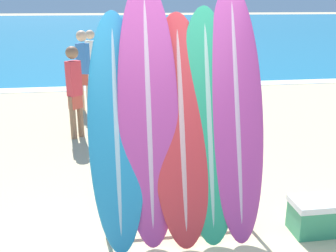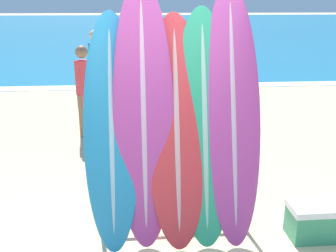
{
  "view_description": "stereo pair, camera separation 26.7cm",
  "coord_description": "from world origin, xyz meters",
  "px_view_note": "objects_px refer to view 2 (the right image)",
  "views": [
    {
      "loc": [
        -0.34,
        -2.79,
        2.25
      ],
      "look_at": [
        0.29,
        1.45,
        0.89
      ],
      "focal_mm": 42.0,
      "sensor_mm": 36.0,
      "label": 1
    },
    {
      "loc": [
        -0.08,
        -2.82,
        2.25
      ],
      "look_at": [
        0.29,
        1.45,
        0.89
      ],
      "focal_mm": 42.0,
      "sensor_mm": 36.0,
      "label": 2
    }
  ],
  "objects_px": {
    "surfboard_slot_1": "(144,115)",
    "person_mid_beach": "(96,67)",
    "person_near_water": "(84,88)",
    "surfboard_slot_4": "(233,114)",
    "surfboard_slot_2": "(177,130)",
    "surfboard_slot_0": "(112,131)",
    "person_far_left": "(106,61)",
    "surfboard_slot_3": "(205,126)",
    "cooler_box": "(318,220)",
    "surfboard_rack": "(175,191)"
  },
  "relations": [
    {
      "from": "surfboard_slot_1",
      "to": "person_mid_beach",
      "type": "distance_m",
      "value": 4.96
    },
    {
      "from": "person_near_water",
      "to": "surfboard_slot_1",
      "type": "bearing_deg",
      "value": 62.7
    },
    {
      "from": "surfboard_slot_4",
      "to": "person_near_water",
      "type": "xyz_separation_m",
      "value": [
        -1.79,
        3.07,
        -0.37
      ]
    },
    {
      "from": "surfboard_slot_2",
      "to": "person_near_water",
      "type": "relative_size",
      "value": 1.39
    },
    {
      "from": "surfboard_slot_2",
      "to": "person_mid_beach",
      "type": "xyz_separation_m",
      "value": [
        -1.2,
        4.89,
        -0.16
      ]
    },
    {
      "from": "surfboard_slot_2",
      "to": "surfboard_slot_4",
      "type": "bearing_deg",
      "value": 3.78
    },
    {
      "from": "person_mid_beach",
      "to": "surfboard_slot_0",
      "type": "bearing_deg",
      "value": 120.29
    },
    {
      "from": "surfboard_slot_2",
      "to": "surfboard_slot_4",
      "type": "relative_size",
      "value": 0.89
    },
    {
      "from": "person_far_left",
      "to": "surfboard_slot_0",
      "type": "bearing_deg",
      "value": -66.83
    },
    {
      "from": "surfboard_slot_3",
      "to": "person_far_left",
      "type": "xyz_separation_m",
      "value": [
        -1.35,
        6.13,
        -0.23
      ]
    },
    {
      "from": "surfboard_slot_4",
      "to": "person_far_left",
      "type": "bearing_deg",
      "value": 104.93
    },
    {
      "from": "person_near_water",
      "to": "cooler_box",
      "type": "xyz_separation_m",
      "value": [
        2.64,
        -3.35,
        -0.67
      ]
    },
    {
      "from": "surfboard_slot_4",
      "to": "person_mid_beach",
      "type": "relative_size",
      "value": 1.45
    },
    {
      "from": "surfboard_slot_1",
      "to": "cooler_box",
      "type": "height_order",
      "value": "surfboard_slot_1"
    },
    {
      "from": "surfboard_rack",
      "to": "surfboard_slot_2",
      "type": "distance_m",
      "value": 0.62
    },
    {
      "from": "surfboard_slot_0",
      "to": "person_mid_beach",
      "type": "relative_size",
      "value": 1.29
    },
    {
      "from": "surfboard_rack",
      "to": "person_near_water",
      "type": "height_order",
      "value": "person_near_water"
    },
    {
      "from": "surfboard_slot_4",
      "to": "surfboard_rack",
      "type": "bearing_deg",
      "value": -171.83
    },
    {
      "from": "person_near_water",
      "to": "person_far_left",
      "type": "bearing_deg",
      "value": -137.41
    },
    {
      "from": "surfboard_slot_0",
      "to": "surfboard_slot_4",
      "type": "distance_m",
      "value": 1.16
    },
    {
      "from": "surfboard_slot_3",
      "to": "person_mid_beach",
      "type": "xyz_separation_m",
      "value": [
        -1.47,
        4.88,
        -0.19
      ]
    },
    {
      "from": "surfboard_slot_3",
      "to": "surfboard_slot_4",
      "type": "height_order",
      "value": "surfboard_slot_4"
    },
    {
      "from": "surfboard_slot_0",
      "to": "surfboard_slot_4",
      "type": "xyz_separation_m",
      "value": [
        1.16,
        0.03,
        0.13
      ]
    },
    {
      "from": "surfboard_rack",
      "to": "surfboard_slot_1",
      "type": "height_order",
      "value": "surfboard_slot_1"
    },
    {
      "from": "surfboard_rack",
      "to": "person_near_water",
      "type": "relative_size",
      "value": 0.96
    },
    {
      "from": "surfboard_slot_0",
      "to": "person_near_water",
      "type": "bearing_deg",
      "value": 101.64
    },
    {
      "from": "surfboard_slot_2",
      "to": "cooler_box",
      "type": "relative_size",
      "value": 3.65
    },
    {
      "from": "surfboard_rack",
      "to": "surfboard_slot_3",
      "type": "height_order",
      "value": "surfboard_slot_3"
    },
    {
      "from": "surfboard_slot_0",
      "to": "surfboard_slot_2",
      "type": "relative_size",
      "value": 1.01
    },
    {
      "from": "surfboard_slot_4",
      "to": "person_near_water",
      "type": "height_order",
      "value": "surfboard_slot_4"
    },
    {
      "from": "surfboard_slot_4",
      "to": "person_mid_beach",
      "type": "distance_m",
      "value": 5.16
    },
    {
      "from": "surfboard_rack",
      "to": "person_far_left",
      "type": "height_order",
      "value": "person_far_left"
    },
    {
      "from": "person_near_water",
      "to": "surfboard_rack",
      "type": "bearing_deg",
      "value": 67.11
    },
    {
      "from": "surfboard_slot_1",
      "to": "person_near_water",
      "type": "xyz_separation_m",
      "value": [
        -0.94,
        3.09,
        -0.38
      ]
    },
    {
      "from": "person_near_water",
      "to": "person_mid_beach",
      "type": "relative_size",
      "value": 0.92
    },
    {
      "from": "person_mid_beach",
      "to": "surfboard_slot_2",
      "type": "bearing_deg",
      "value": 127.23
    },
    {
      "from": "surfboard_slot_0",
      "to": "person_far_left",
      "type": "relative_size",
      "value": 1.36
    },
    {
      "from": "cooler_box",
      "to": "surfboard_slot_4",
      "type": "bearing_deg",
      "value": 161.82
    },
    {
      "from": "surfboard_slot_0",
      "to": "surfboard_slot_3",
      "type": "relative_size",
      "value": 0.98
    },
    {
      "from": "surfboard_rack",
      "to": "surfboard_slot_2",
      "type": "relative_size",
      "value": 0.69
    },
    {
      "from": "surfboard_slot_2",
      "to": "person_far_left",
      "type": "distance_m",
      "value": 6.24
    },
    {
      "from": "surfboard_rack",
      "to": "surfboard_slot_2",
      "type": "bearing_deg",
      "value": 67.77
    },
    {
      "from": "person_far_left",
      "to": "cooler_box",
      "type": "relative_size",
      "value": 2.71
    },
    {
      "from": "surfboard_rack",
      "to": "person_mid_beach",
      "type": "relative_size",
      "value": 0.88
    },
    {
      "from": "surfboard_rack",
      "to": "surfboard_slot_4",
      "type": "distance_m",
      "value": 0.94
    },
    {
      "from": "surfboard_slot_0",
      "to": "person_near_water",
      "type": "xyz_separation_m",
      "value": [
        -0.64,
        3.1,
        -0.24
      ]
    },
    {
      "from": "surfboard_rack",
      "to": "person_near_water",
      "type": "distance_m",
      "value": 3.41
    },
    {
      "from": "person_far_left",
      "to": "surfboard_slot_4",
      "type": "bearing_deg",
      "value": -56.3
    },
    {
      "from": "surfboard_slot_2",
      "to": "cooler_box",
      "type": "height_order",
      "value": "surfboard_slot_2"
    },
    {
      "from": "surfboard_slot_0",
      "to": "person_near_water",
      "type": "relative_size",
      "value": 1.4
    }
  ]
}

